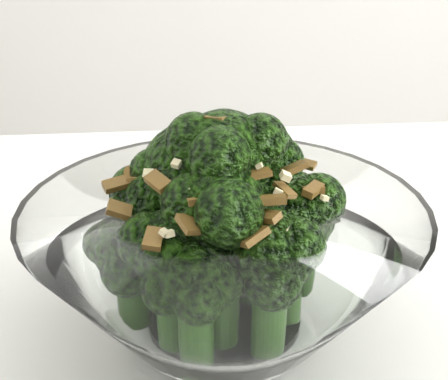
{
  "coord_description": "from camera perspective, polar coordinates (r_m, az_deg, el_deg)",
  "views": [
    {
      "loc": [
        -0.22,
        -0.36,
        1.01
      ],
      "look_at": [
        -0.24,
        -0.01,
        0.85
      ],
      "focal_mm": 55.0,
      "sensor_mm": 36.0,
      "label": 1
    }
  ],
  "objects": [
    {
      "name": "broccoli_dish",
      "position": [
        0.41,
        -0.03,
        -5.26
      ],
      "size": [
        0.24,
        0.24,
        0.15
      ],
      "color": "white",
      "rests_on": "table"
    }
  ]
}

